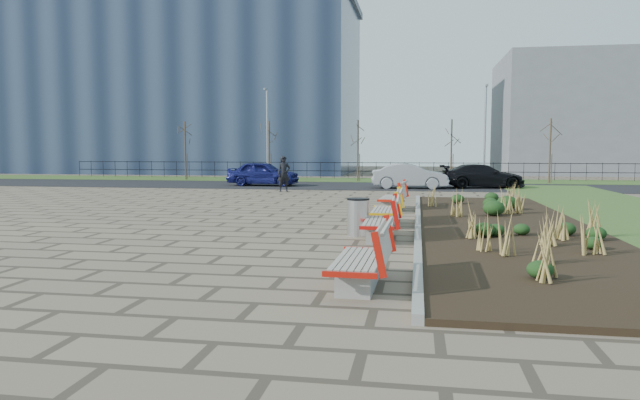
% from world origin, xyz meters
% --- Properties ---
extents(ground, '(120.00, 120.00, 0.00)m').
position_xyz_m(ground, '(0.00, 0.00, 0.00)').
color(ground, '#71624E').
rests_on(ground, ground).
extents(planting_bed, '(4.50, 18.00, 0.10)m').
position_xyz_m(planting_bed, '(6.25, 5.00, 0.05)').
color(planting_bed, black).
rests_on(planting_bed, ground).
extents(planting_curb, '(0.16, 18.00, 0.15)m').
position_xyz_m(planting_curb, '(3.92, 5.00, 0.07)').
color(planting_curb, gray).
rests_on(planting_curb, ground).
extents(grass_verge_far, '(80.00, 5.00, 0.04)m').
position_xyz_m(grass_verge_far, '(0.00, 28.00, 0.02)').
color(grass_verge_far, '#33511E').
rests_on(grass_verge_far, ground).
extents(road, '(80.00, 7.00, 0.02)m').
position_xyz_m(road, '(0.00, 22.00, 0.01)').
color(road, black).
rests_on(road, ground).
extents(bench_a, '(0.95, 2.12, 1.00)m').
position_xyz_m(bench_a, '(3.00, -2.13, 0.50)').
color(bench_a, red).
rests_on(bench_a, ground).
extents(bench_b, '(0.93, 2.11, 1.00)m').
position_xyz_m(bench_b, '(3.00, 2.63, 0.50)').
color(bench_b, red).
rests_on(bench_b, ground).
extents(bench_c, '(0.90, 2.10, 1.00)m').
position_xyz_m(bench_c, '(3.00, 5.21, 0.50)').
color(bench_c, yellow).
rests_on(bench_c, ground).
extents(bench_d, '(1.04, 2.15, 1.00)m').
position_xyz_m(bench_d, '(3.00, 9.36, 0.50)').
color(bench_d, red).
rests_on(bench_d, ground).
extents(litter_bin, '(0.55, 0.55, 0.92)m').
position_xyz_m(litter_bin, '(2.44, 3.15, 0.46)').
color(litter_bin, '#B2B2B7').
rests_on(litter_bin, ground).
extents(pedestrian, '(0.78, 0.66, 1.80)m').
position_xyz_m(pedestrian, '(-2.78, 17.15, 0.90)').
color(pedestrian, black).
rests_on(pedestrian, ground).
extents(car_blue, '(4.22, 1.80, 1.42)m').
position_xyz_m(car_blue, '(-4.98, 21.24, 0.73)').
color(car_blue, navy).
rests_on(car_blue, road).
extents(car_silver, '(4.17, 1.61, 1.35)m').
position_xyz_m(car_silver, '(3.48, 20.39, 0.70)').
color(car_silver, '#94969B').
rests_on(car_silver, road).
extents(car_black, '(4.68, 2.40, 1.30)m').
position_xyz_m(car_black, '(7.42, 21.45, 0.67)').
color(car_black, black).
rests_on(car_black, road).
extents(tree_a, '(1.40, 1.40, 4.00)m').
position_xyz_m(tree_a, '(-12.00, 26.50, 2.04)').
color(tree_a, '#4C3D2D').
rests_on(tree_a, grass_verge_far).
extents(tree_b, '(1.40, 1.40, 4.00)m').
position_xyz_m(tree_b, '(-6.00, 26.50, 2.04)').
color(tree_b, '#4C3D2D').
rests_on(tree_b, grass_verge_far).
extents(tree_c, '(1.40, 1.40, 4.00)m').
position_xyz_m(tree_c, '(0.00, 26.50, 2.04)').
color(tree_c, '#4C3D2D').
rests_on(tree_c, grass_verge_far).
extents(tree_d, '(1.40, 1.40, 4.00)m').
position_xyz_m(tree_d, '(6.00, 26.50, 2.04)').
color(tree_d, '#4C3D2D').
rests_on(tree_d, grass_verge_far).
extents(tree_e, '(1.40, 1.40, 4.00)m').
position_xyz_m(tree_e, '(12.00, 26.50, 2.04)').
color(tree_e, '#4C3D2D').
rests_on(tree_e, grass_verge_far).
extents(lamp_west, '(0.24, 0.60, 6.00)m').
position_xyz_m(lamp_west, '(-6.00, 26.00, 3.04)').
color(lamp_west, gray).
rests_on(lamp_west, grass_verge_far).
extents(lamp_east, '(0.24, 0.60, 6.00)m').
position_xyz_m(lamp_east, '(8.00, 26.00, 3.04)').
color(lamp_east, gray).
rests_on(lamp_east, grass_verge_far).
extents(railing_fence, '(44.00, 0.10, 1.20)m').
position_xyz_m(railing_fence, '(0.00, 29.50, 0.64)').
color(railing_fence, black).
rests_on(railing_fence, grass_verge_far).
extents(building_glass, '(40.00, 14.00, 15.00)m').
position_xyz_m(building_glass, '(-22.00, 40.00, 7.50)').
color(building_glass, '#192338').
rests_on(building_glass, ground).
extents(building_grey, '(18.00, 12.00, 10.00)m').
position_xyz_m(building_grey, '(20.00, 42.00, 5.00)').
color(building_grey, slate).
rests_on(building_grey, ground).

